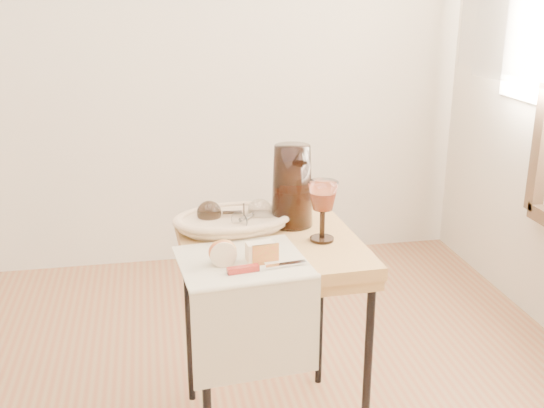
{
  "coord_description": "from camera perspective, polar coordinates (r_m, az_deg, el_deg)",
  "views": [
    {
      "loc": [
        0.23,
        -1.39,
        1.36
      ],
      "look_at": [
        0.55,
        0.32,
        0.78
      ],
      "focal_mm": 43.07,
      "sensor_mm": 36.0,
      "label": 1
    }
  ],
  "objects": [
    {
      "name": "goblet_lying_b",
      "position": [
        1.96,
        -1.83,
        -0.95
      ],
      "size": [
        0.14,
        0.14,
        0.08
      ],
      "primitive_type": null,
      "rotation": [
        0.0,
        0.0,
        0.79
      ],
      "color": "white",
      "rests_on": "bread_basket"
    },
    {
      "name": "bread_basket",
      "position": [
        1.98,
        -3.31,
        -1.59
      ],
      "size": [
        0.36,
        0.27,
        0.05
      ],
      "primitive_type": null,
      "rotation": [
        0.0,
        0.0,
        0.15
      ],
      "color": "tan",
      "rests_on": "side_table"
    },
    {
      "name": "apple_half",
      "position": [
        1.72,
        -4.35,
        -4.19
      ],
      "size": [
        0.08,
        0.04,
        0.07
      ],
      "primitive_type": "ellipsoid",
      "rotation": [
        0.0,
        0.0,
        0.01
      ],
      "color": "red",
      "rests_on": "tea_towel"
    },
    {
      "name": "side_table",
      "position": [
        2.04,
        -0.11,
        -11.84
      ],
      "size": [
        0.53,
        0.53,
        0.66
      ],
      "primitive_type": null,
      "rotation": [
        0.0,
        0.0,
        0.04
      ],
      "color": "brown",
      "rests_on": "floor"
    },
    {
      "name": "pitcher",
      "position": [
        1.99,
        1.76,
        1.61
      ],
      "size": [
        0.23,
        0.29,
        0.29
      ],
      "primitive_type": null,
      "rotation": [
        0.0,
        0.0,
        -0.25
      ],
      "color": "black",
      "rests_on": "side_table"
    },
    {
      "name": "table_knife",
      "position": [
        1.69,
        -0.69,
        -5.46
      ],
      "size": [
        0.21,
        0.05,
        0.02
      ],
      "primitive_type": null,
      "rotation": [
        0.0,
        0.0,
        0.15
      ],
      "color": "silver",
      "rests_on": "tea_towel"
    },
    {
      "name": "wine_goblet",
      "position": [
        1.87,
        4.44,
        -0.62
      ],
      "size": [
        0.11,
        0.11,
        0.18
      ],
      "primitive_type": null,
      "rotation": [
        0.0,
        0.0,
        0.32
      ],
      "color": "white",
      "rests_on": "side_table"
    },
    {
      "name": "tea_towel",
      "position": [
        1.75,
        -2.64,
        -5.02
      ],
      "size": [
        0.36,
        0.33,
        0.01
      ],
      "primitive_type": "cube",
      "rotation": [
        0.0,
        0.0,
        0.1
      ],
      "color": "beige",
      "rests_on": "side_table"
    },
    {
      "name": "apple_wedge",
      "position": [
        1.74,
        -1.05,
        -4.14
      ],
      "size": [
        0.08,
        0.05,
        0.05
      ],
      "primitive_type": "cube",
      "rotation": [
        0.0,
        0.0,
        0.12
      ],
      "color": "beige",
      "rests_on": "tea_towel"
    },
    {
      "name": "goblet_lying_a",
      "position": [
        1.98,
        -4.22,
        -0.76
      ],
      "size": [
        0.13,
        0.09,
        0.08
      ],
      "primitive_type": null,
      "rotation": [
        0.0,
        0.0,
        3.01
      ],
      "color": "#3A2D21",
      "rests_on": "bread_basket"
    }
  ]
}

